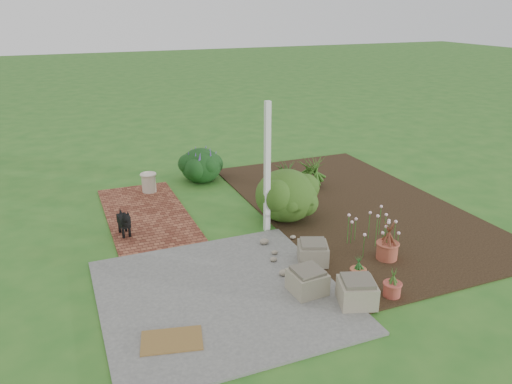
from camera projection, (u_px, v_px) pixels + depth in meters
name	position (u px, v px, depth m)	size (l,w,h in m)	color
ground	(254.00, 235.00, 9.42)	(80.00, 80.00, 0.00)	#2A6720
concrete_patio	(221.00, 294.00, 7.46)	(3.50, 3.50, 0.04)	#5B5B59
brick_path	(147.00, 214.00, 10.32)	(1.60, 3.50, 0.04)	#5F2B1E
garden_bed	(353.00, 206.00, 10.74)	(4.00, 7.00, 0.03)	black
veranda_post	(267.00, 169.00, 9.17)	(0.10, 0.10, 2.50)	white
stone_trough_near	(357.00, 293.00, 7.15)	(0.51, 0.51, 0.34)	gray
stone_trough_mid	(307.00, 282.00, 7.44)	(0.49, 0.49, 0.33)	gray
stone_trough_far	(313.00, 253.00, 8.30)	(0.48, 0.48, 0.32)	#716656
coir_doormat	(172.00, 340.00, 6.39)	(0.78, 0.50, 0.02)	brown
black_dog	(124.00, 221.00, 9.21)	(0.21, 0.58, 0.50)	black
cream_ceramic_urn	(149.00, 183.00, 11.41)	(0.32, 0.32, 0.43)	beige
evergreen_shrub	(286.00, 194.00, 9.90)	(1.23, 1.23, 1.04)	#1A400D
agapanthus_clump_back	(311.00, 168.00, 11.67)	(1.03, 1.03, 0.93)	#0B370E
agapanthus_clump_front	(286.00, 170.00, 11.80)	(0.83, 0.83, 0.74)	#0F3A11
pink_flower_patch	(378.00, 231.00, 8.74)	(1.03, 1.03, 0.66)	#113D0F
terracotta_pot_bronze	(387.00, 251.00, 8.44)	(0.36, 0.36, 0.29)	#A54D37
terracotta_pot_small_left	(392.00, 289.00, 7.37)	(0.25, 0.25, 0.21)	#A94439
terracotta_pot_small_right	(358.00, 274.00, 7.80)	(0.23, 0.23, 0.20)	#B35D3C
purple_flowering_bush	(201.00, 165.00, 12.14)	(1.00, 1.00, 0.85)	black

